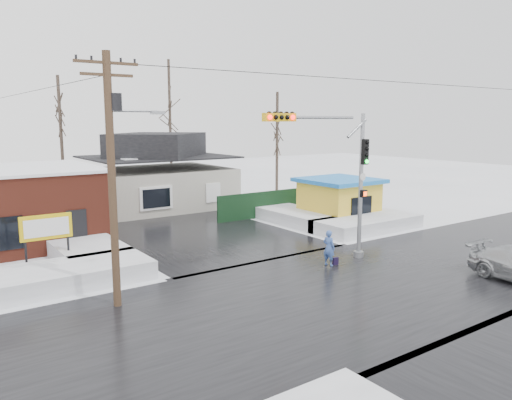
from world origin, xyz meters
TOP-DOWN VIEW (x-y plane):
  - ground at (0.00, 0.00)m, footprint 120.00×120.00m
  - road_ns at (0.00, 0.00)m, footprint 10.00×120.00m
  - road_ew at (0.00, 0.00)m, footprint 120.00×10.00m
  - snowbank_nw at (-9.00, 7.00)m, footprint 7.00×3.00m
  - snowbank_ne at (9.00, 7.00)m, footprint 7.00×3.00m
  - snowbank_nside_w at (-7.00, 12.00)m, footprint 3.00×8.00m
  - snowbank_nside_e at (7.00, 12.00)m, footprint 3.00×8.00m
  - traffic_signal at (2.43, 2.97)m, footprint 6.05×0.68m
  - utility_pole at (-7.93, 3.50)m, footprint 3.15×0.44m
  - marquee_sign at (-9.00, 9.49)m, footprint 2.20×0.21m
  - house at (2.00, 22.00)m, footprint 10.40×8.40m
  - kiosk at (9.50, 9.99)m, footprint 4.60×4.60m
  - fence at (6.50, 14.00)m, footprint 8.00×0.12m
  - tree_far_left at (-4.00, 26.00)m, footprint 3.00×3.00m
  - tree_far_mid at (6.00, 28.00)m, footprint 3.00×3.00m
  - tree_far_right at (12.00, 20.00)m, footprint 3.00×3.00m
  - pedestrian at (1.78, 2.78)m, footprint 0.53×0.69m
  - shopping_bag at (2.11, 2.67)m, footprint 0.29×0.15m

SIDE VIEW (x-z plane):
  - ground at x=0.00m, z-range 0.00..0.00m
  - road_ns at x=0.00m, z-range 0.00..0.02m
  - road_ew at x=0.00m, z-range 0.00..0.02m
  - shopping_bag at x=2.11m, z-range 0.00..0.35m
  - snowbank_nw at x=-9.00m, z-range 0.00..0.80m
  - snowbank_ne at x=9.00m, z-range 0.00..0.80m
  - snowbank_nside_w at x=-7.00m, z-range 0.00..0.80m
  - snowbank_nside_e at x=7.00m, z-range 0.00..0.80m
  - pedestrian at x=1.78m, z-range 0.00..1.67m
  - fence at x=6.50m, z-range 0.00..1.80m
  - kiosk at x=9.50m, z-range 0.03..2.90m
  - marquee_sign at x=-9.00m, z-range 0.65..3.20m
  - house at x=2.00m, z-range -0.26..5.50m
  - traffic_signal at x=2.43m, z-range 1.04..8.04m
  - utility_pole at x=-7.93m, z-range 0.61..9.61m
  - tree_far_right at x=12.00m, z-range 2.66..11.66m
  - tree_far_left at x=-4.00m, z-range 2.95..12.95m
  - tree_far_mid at x=6.00m, z-range 3.54..15.54m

